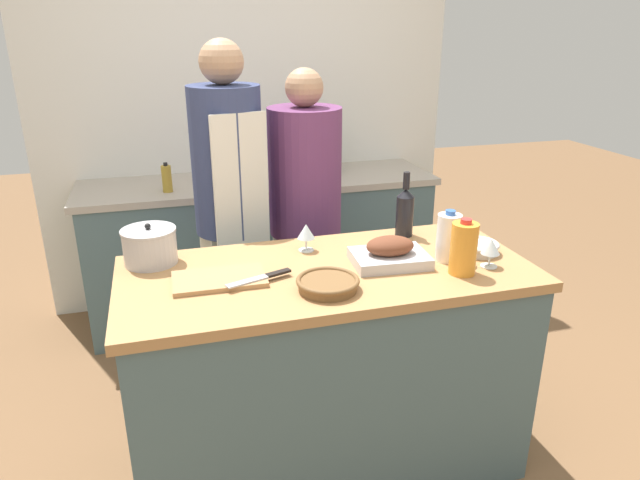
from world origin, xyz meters
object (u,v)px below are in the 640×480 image
object	(u,v)px
person_cook_aproned	(230,205)
person_cook_guest	(305,212)
cutting_board	(219,279)
milk_jug	(448,237)
wine_bottle_green	(405,211)
wine_glass_left	(491,247)
roasting_pan	(390,253)
wicker_basket	(328,283)
knife_chef	(261,277)
juice_jug	(464,248)
stand_mixer	(324,150)
stock_pot	(150,246)
mixing_bowl	(478,247)
wine_glass_right	(306,232)
condiment_bottle_short	(167,179)
condiment_bottle_tall	(278,163)

from	to	relation	value
person_cook_aproned	person_cook_guest	size ratio (longest dim) A/B	1.09
cutting_board	milk_jug	xyz separation A→B (m)	(0.91, -0.04, 0.09)
wine_bottle_green	wine_glass_left	world-z (taller)	wine_bottle_green
roasting_pan	cutting_board	xyz separation A→B (m)	(-0.67, 0.02, -0.03)
wicker_basket	knife_chef	size ratio (longest dim) A/B	0.89
juice_jug	stand_mixer	bearing A→B (deg)	91.36
stock_pot	juice_jug	xyz separation A→B (m)	(1.14, -0.43, 0.03)
mixing_bowl	wine_glass_left	world-z (taller)	wine_glass_left
wicker_basket	knife_chef	bearing A→B (deg)	150.20
juice_jug	milk_jug	bearing A→B (deg)	86.46
stock_pot	wine_glass_right	xyz separation A→B (m)	(0.63, -0.04, 0.01)
stock_pot	milk_jug	bearing A→B (deg)	-14.54
knife_chef	person_cook_guest	distance (m)	0.94
condiment_bottle_short	juice_jug	bearing A→B (deg)	-55.75
stock_pot	condiment_bottle_tall	distance (m)	1.48
mixing_bowl	stand_mixer	xyz separation A→B (m)	(-0.21, 1.54, 0.11)
knife_chef	condiment_bottle_short	size ratio (longest dim) A/B	1.51
cutting_board	stock_pot	xyz separation A→B (m)	(-0.24, 0.25, 0.06)
condiment_bottle_tall	stand_mixer	bearing A→B (deg)	5.75
wicker_basket	person_cook_aproned	bearing A→B (deg)	103.44
stock_pot	milk_jug	world-z (taller)	milk_jug
roasting_pan	cutting_board	bearing A→B (deg)	178.54
roasting_pan	person_cook_guest	size ratio (longest dim) A/B	0.19
mixing_bowl	condiment_bottle_short	distance (m)	1.81
wine_glass_right	knife_chef	xyz separation A→B (m)	(-0.24, -0.26, -0.06)
roasting_pan	person_cook_guest	distance (m)	0.84
condiment_bottle_short	condiment_bottle_tall	bearing A→B (deg)	12.89
mixing_bowl	wine_bottle_green	xyz separation A→B (m)	(-0.21, 0.28, 0.09)
milk_jug	wine_bottle_green	distance (m)	0.32
roasting_pan	condiment_bottle_short	bearing A→B (deg)	120.61
person_cook_aproned	person_cook_guest	xyz separation A→B (m)	(0.40, 0.05, -0.09)
roasting_pan	person_cook_aproned	xyz separation A→B (m)	(-0.53, 0.77, 0.01)
wine_bottle_green	stand_mixer	xyz separation A→B (m)	(0.00, 1.27, 0.02)
wine_glass_right	knife_chef	size ratio (longest dim) A/B	0.46
mixing_bowl	wine_glass_left	distance (m)	0.16
person_cook_guest	milk_jug	bearing A→B (deg)	-74.72
wine_glass_left	knife_chef	xyz separation A→B (m)	(-0.88, 0.10, -0.06)
juice_jug	cutting_board	bearing A→B (deg)	168.88
stock_pot	stand_mixer	bearing A→B (deg)	49.39
wine_glass_right	condiment_bottle_short	distance (m)	1.25
wicker_basket	wine_glass_left	world-z (taller)	wine_glass_left
juice_jug	person_cook_guest	world-z (taller)	person_cook_guest
wine_glass_left	condiment_bottle_tall	distance (m)	1.72
stand_mixer	condiment_bottle_short	distance (m)	1.02
milk_jug	person_cook_guest	bearing A→B (deg)	113.43
wine_glass_right	condiment_bottle_short	bearing A→B (deg)	114.81
roasting_pan	wicker_basket	bearing A→B (deg)	-152.43
juice_jug	knife_chef	size ratio (longest dim) A/B	0.85
condiment_bottle_short	mixing_bowl	bearing A→B (deg)	-48.40
cutting_board	juice_jug	xyz separation A→B (m)	(0.90, -0.18, 0.09)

